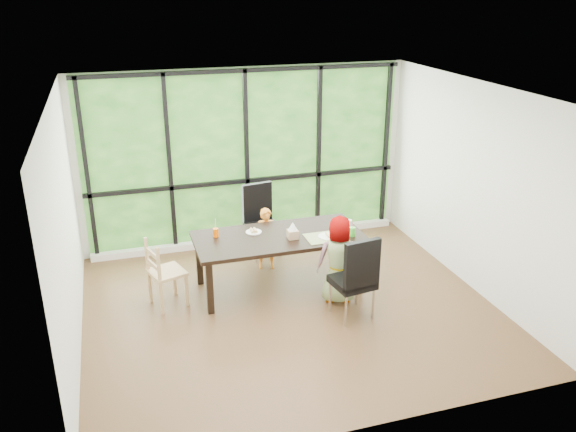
# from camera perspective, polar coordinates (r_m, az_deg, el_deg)

# --- Properties ---
(ground) EXTENTS (5.00, 5.00, 0.00)m
(ground) POSITION_cam_1_polar(r_m,az_deg,el_deg) (7.52, 0.19, -8.89)
(ground) COLOR black
(ground) RESTS_ON ground
(back_wall) EXTENTS (5.00, 0.00, 5.00)m
(back_wall) POSITION_cam_1_polar(r_m,az_deg,el_deg) (8.99, -4.09, 5.66)
(back_wall) COLOR silver
(back_wall) RESTS_ON ground
(foliage_backdrop) EXTENTS (4.80, 0.02, 2.65)m
(foliage_backdrop) POSITION_cam_1_polar(r_m,az_deg,el_deg) (8.98, -4.06, 5.62)
(foliage_backdrop) COLOR #1C491A
(foliage_backdrop) RESTS_ON back_wall
(window_mullions) EXTENTS (4.80, 0.06, 2.65)m
(window_mullions) POSITION_cam_1_polar(r_m,az_deg,el_deg) (8.94, -4.00, 5.56)
(window_mullions) COLOR black
(window_mullions) RESTS_ON back_wall
(window_sill) EXTENTS (4.80, 0.12, 0.10)m
(window_sill) POSITION_cam_1_polar(r_m,az_deg,el_deg) (9.35, -3.74, -2.19)
(window_sill) COLOR silver
(window_sill) RESTS_ON ground
(dining_table) EXTENTS (2.24, 1.12, 0.75)m
(dining_table) POSITION_cam_1_polar(r_m,az_deg,el_deg) (7.84, -0.92, -4.41)
(dining_table) COLOR black
(dining_table) RESTS_ON ground
(chair_window_leather) EXTENTS (0.53, 0.53, 1.08)m
(chair_window_leather) POSITION_cam_1_polar(r_m,az_deg,el_deg) (8.68, -2.46, -0.58)
(chair_window_leather) COLOR black
(chair_window_leather) RESTS_ON ground
(chair_interior_leather) EXTENTS (0.52, 0.52, 1.08)m
(chair_interior_leather) POSITION_cam_1_polar(r_m,az_deg,el_deg) (7.15, 6.25, -5.79)
(chair_interior_leather) COLOR black
(chair_interior_leather) RESTS_ON ground
(chair_end_beech) EXTENTS (0.51, 0.52, 0.90)m
(chair_end_beech) POSITION_cam_1_polar(r_m,az_deg,el_deg) (7.55, -11.61, -5.34)
(chair_end_beech) COLOR tan
(chair_end_beech) RESTS_ON ground
(child_toddler) EXTENTS (0.36, 0.27, 0.90)m
(child_toddler) POSITION_cam_1_polar(r_m,az_deg,el_deg) (8.34, -2.08, -2.21)
(child_toddler) COLOR orange
(child_toddler) RESTS_ON ground
(child_older) EXTENTS (0.64, 0.50, 1.15)m
(child_older) POSITION_cam_1_polar(r_m,az_deg,el_deg) (7.47, 5.07, -4.21)
(child_older) COLOR slate
(child_older) RESTS_ON ground
(placemat) EXTENTS (0.50, 0.37, 0.01)m
(placemat) POSITION_cam_1_polar(r_m,az_deg,el_deg) (7.64, 3.60, -2.07)
(placemat) COLOR tan
(placemat) RESTS_ON dining_table
(plate_far) EXTENTS (0.21, 0.21, 0.01)m
(plate_far) POSITION_cam_1_polar(r_m,az_deg,el_deg) (7.79, -3.34, -1.56)
(plate_far) COLOR white
(plate_far) RESTS_ON dining_table
(plate_near) EXTENTS (0.25, 0.25, 0.02)m
(plate_near) POSITION_cam_1_polar(r_m,az_deg,el_deg) (7.65, 3.88, -1.99)
(plate_near) COLOR white
(plate_near) RESTS_ON dining_table
(orange_cup) EXTENTS (0.07, 0.07, 0.11)m
(orange_cup) POSITION_cam_1_polar(r_m,az_deg,el_deg) (7.68, -6.99, -1.60)
(orange_cup) COLOR #FF5F00
(orange_cup) RESTS_ON dining_table
(green_cup) EXTENTS (0.08, 0.08, 0.12)m
(green_cup) POSITION_cam_1_polar(r_m,az_deg,el_deg) (7.69, 6.23, -1.51)
(green_cup) COLOR #48CE36
(green_cup) RESTS_ON dining_table
(white_mug) EXTENTS (0.08, 0.08, 0.08)m
(white_mug) POSITION_cam_1_polar(r_m,az_deg,el_deg) (8.03, 5.90, -0.65)
(white_mug) COLOR white
(white_mug) RESTS_ON dining_table
(tissue_box) EXTENTS (0.13, 0.13, 0.11)m
(tissue_box) POSITION_cam_1_polar(r_m,az_deg,el_deg) (7.58, 0.45, -1.76)
(tissue_box) COLOR tan
(tissue_box) RESTS_ON dining_table
(crepe_rolls_far) EXTENTS (0.10, 0.12, 0.04)m
(crepe_rolls_far) POSITION_cam_1_polar(r_m,az_deg,el_deg) (7.78, -3.34, -1.39)
(crepe_rolls_far) COLOR tan
(crepe_rolls_far) RESTS_ON plate_far
(crepe_rolls_near) EXTENTS (0.05, 0.12, 0.04)m
(crepe_rolls_near) POSITION_cam_1_polar(r_m,az_deg,el_deg) (7.64, 3.88, -1.81)
(crepe_rolls_near) COLOR tan
(crepe_rolls_near) RESTS_ON plate_near
(straw_white) EXTENTS (0.01, 0.04, 0.20)m
(straw_white) POSITION_cam_1_polar(r_m,az_deg,el_deg) (7.65, -7.02, -0.94)
(straw_white) COLOR white
(straw_white) RESTS_ON orange_cup
(straw_pink) EXTENTS (0.01, 0.04, 0.20)m
(straw_pink) POSITION_cam_1_polar(r_m,az_deg,el_deg) (7.65, 6.26, -0.82)
(straw_pink) COLOR pink
(straw_pink) RESTS_ON green_cup
(tissue) EXTENTS (0.12, 0.12, 0.11)m
(tissue) POSITION_cam_1_polar(r_m,az_deg,el_deg) (7.54, 0.46, -0.99)
(tissue) COLOR white
(tissue) RESTS_ON tissue_box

